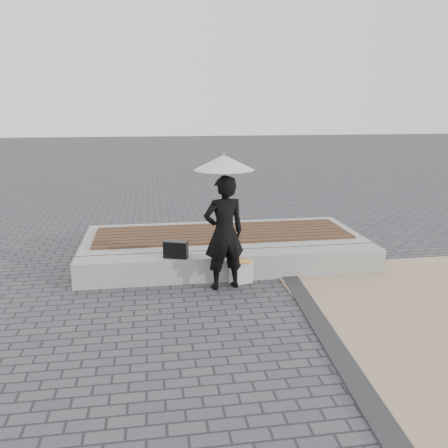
{
  "coord_description": "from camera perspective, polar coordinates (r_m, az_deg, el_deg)",
  "views": [
    {
      "loc": [
        -1.27,
        -5.49,
        2.68
      ],
      "look_at": [
        -0.23,
        1.16,
        1.0
      ],
      "focal_mm": 37.68,
      "sensor_mm": 36.0,
      "label": 1
    }
  ],
  "objects": [
    {
      "name": "ground",
      "position": [
        6.24,
        3.8,
        -11.46
      ],
      "size": [
        80.0,
        80.0,
        0.0
      ],
      "primitive_type": "plane",
      "color": "#48484D",
      "rests_on": "ground"
    },
    {
      "name": "edging_band",
      "position": [
        6.0,
        12.06,
        -12.64
      ],
      "size": [
        0.61,
        5.2,
        0.04
      ],
      "primitive_type": "cube",
      "rotation": [
        0.0,
        0.0,
        -0.07
      ],
      "color": "#2C2C2F",
      "rests_on": "ground"
    },
    {
      "name": "seating_ledge",
      "position": [
        7.61,
        1.19,
        -4.99
      ],
      "size": [
        5.0,
        0.45,
        0.4
      ],
      "primitive_type": "cube",
      "color": "#A1A29D",
      "rests_on": "ground"
    },
    {
      "name": "timber_platform",
      "position": [
        8.74,
        -0.18,
        -2.46
      ],
      "size": [
        5.0,
        2.0,
        0.4
      ],
      "primitive_type": "cube",
      "color": "#A6A7A1",
      "rests_on": "ground"
    },
    {
      "name": "timber_decking",
      "position": [
        8.68,
        -0.18,
        -1.07
      ],
      "size": [
        4.6,
        1.4,
        0.04
      ],
      "primitive_type": null,
      "color": "brown",
      "rests_on": "timber_platform"
    },
    {
      "name": "woman",
      "position": [
        6.97,
        0.0,
        -1.09
      ],
      "size": [
        0.7,
        0.54,
        1.73
      ],
      "primitive_type": "imported",
      "rotation": [
        0.0,
        0.0,
        3.35
      ],
      "color": "black",
      "rests_on": "ground"
    },
    {
      "name": "parasol",
      "position": [
        6.77,
        0.0,
        7.48
      ],
      "size": [
        0.87,
        0.87,
        1.12
      ],
      "rotation": [
        0.0,
        0.0,
        -0.18
      ],
      "color": "#B1B0B5",
      "rests_on": "ground"
    },
    {
      "name": "handbag",
      "position": [
        7.32,
        -5.87,
        -3.11
      ],
      "size": [
        0.4,
        0.25,
        0.27
      ],
      "primitive_type": "cube",
      "rotation": [
        0.0,
        0.0,
        -0.35
      ],
      "color": "black",
      "rests_on": "seating_ledge"
    },
    {
      "name": "canvas_tote",
      "position": [
        7.36,
        2.09,
        -5.81
      ],
      "size": [
        0.38,
        0.26,
        0.37
      ],
      "primitive_type": "cube",
      "rotation": [
        0.0,
        0.0,
        0.36
      ],
      "color": "#BBBCB7",
      "rests_on": "ground"
    },
    {
      "name": "magazine",
      "position": [
        7.25,
        2.18,
        -4.53
      ],
      "size": [
        0.35,
        0.3,
        0.01
      ],
      "primitive_type": "cube",
      "rotation": [
        0.0,
        0.0,
        -0.31
      ],
      "color": "#EF3A3E",
      "rests_on": "canvas_tote"
    }
  ]
}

